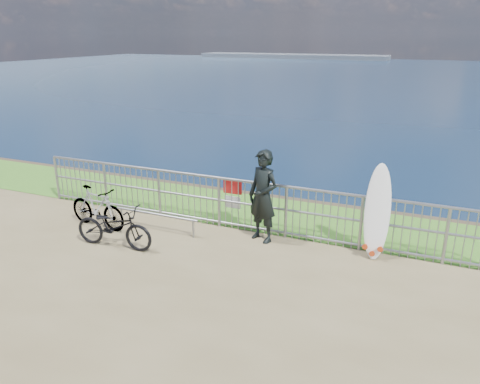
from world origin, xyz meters
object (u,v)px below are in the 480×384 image
at_px(surfer, 263,196).
at_px(bicycle_far, 97,207).
at_px(surfboard, 377,216).
at_px(bicycle_near, 114,227).

height_order(surfer, bicycle_far, surfer).
relative_size(surfboard, bicycle_far, 1.18).
bearing_deg(bicycle_far, surfer, -70.29).
bearing_deg(bicycle_far, surfboard, -73.75).
distance_m(surfer, bicycle_near, 2.97).
height_order(surfer, bicycle_near, surfer).
bearing_deg(surfboard, bicycle_far, -170.86).
xyz_separation_m(surfer, bicycle_far, (-3.49, -0.78, -0.48)).
xyz_separation_m(surfer, bicycle_near, (-2.54, -1.46, -0.50)).
bearing_deg(bicycle_near, surfer, -64.34).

